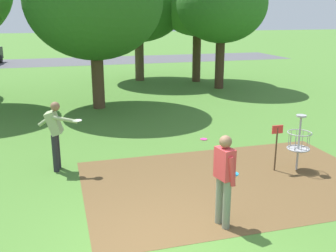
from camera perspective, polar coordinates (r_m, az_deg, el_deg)
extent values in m
plane|color=#47752D|center=(6.70, -0.37, -17.61)|extent=(160.00, 160.00, 0.00)
cube|color=brown|center=(9.22, 9.22, -7.93)|extent=(6.69, 4.34, 0.01)
cylinder|color=#9E9EA3|center=(10.06, 18.39, -2.43)|extent=(0.05, 0.05, 1.35)
cylinder|color=#9E9EA3|center=(9.87, 18.74, 1.40)|extent=(0.24, 0.24, 0.04)
torus|color=#9E9EA3|center=(9.98, 18.53, -0.93)|extent=(0.58, 0.58, 0.02)
torus|color=#9E9EA3|center=(10.09, 18.33, -3.11)|extent=(0.55, 0.55, 0.03)
cylinder|color=#9E9EA3|center=(10.10, 18.32, -3.21)|extent=(0.48, 0.48, 0.02)
cylinder|color=gray|center=(10.17, 19.54, -1.90)|extent=(0.01, 0.01, 0.40)
cylinder|color=gray|center=(10.25, 18.89, -1.70)|extent=(0.01, 0.01, 0.40)
cylinder|color=gray|center=(10.25, 18.07, -1.62)|extent=(0.01, 0.01, 0.40)
cylinder|color=gray|center=(10.17, 17.38, -1.69)|extent=(0.01, 0.01, 0.40)
cylinder|color=gray|center=(10.04, 17.07, -1.90)|extent=(0.01, 0.01, 0.40)
cylinder|color=gray|center=(9.91, 17.28, -2.16)|extent=(0.01, 0.01, 0.40)
cylinder|color=gray|center=(9.82, 17.94, -2.37)|extent=(0.01, 0.01, 0.40)
cylinder|color=gray|center=(9.82, 18.80, -2.45)|extent=(0.01, 0.01, 0.40)
cylinder|color=gray|center=(9.90, 19.50, -2.37)|extent=(0.01, 0.01, 0.40)
cylinder|color=gray|center=(10.03, 19.78, -2.16)|extent=(0.01, 0.01, 0.40)
cylinder|color=#4C3823|center=(9.89, 15.35, -3.26)|extent=(0.04, 0.04, 1.10)
cube|color=red|center=(9.74, 15.57, -0.48)|extent=(0.28, 0.03, 0.20)
cylinder|color=#232328|center=(10.09, -15.74, -3.43)|extent=(0.14, 0.14, 0.92)
cylinder|color=#232328|center=(9.89, -16.00, -3.85)|extent=(0.14, 0.14, 0.92)
cube|color=#93A875|center=(9.78, -16.19, 0.46)|extent=(0.45, 0.43, 0.60)
sphere|color=brown|center=(9.67, -16.03, 2.75)|extent=(0.22, 0.22, 0.22)
cylinder|color=#93A875|center=(9.53, -14.69, 0.91)|extent=(0.59, 0.21, 0.21)
cylinder|color=white|center=(9.49, -13.02, 0.77)|extent=(0.22, 0.22, 0.02)
cylinder|color=#93A875|center=(9.96, -17.03, 0.95)|extent=(0.49, 0.19, 0.37)
cylinder|color=slate|center=(7.32, 7.46, -10.53)|extent=(0.14, 0.14, 0.92)
cylinder|color=slate|center=(7.16, 8.49, -11.20)|extent=(0.14, 0.14, 0.92)
cube|color=#D1383D|center=(6.94, 8.20, -5.39)|extent=(0.29, 0.40, 0.56)
sphere|color=brown|center=(6.80, 8.33, -2.25)|extent=(0.22, 0.22, 0.22)
cylinder|color=#D1383D|center=(7.12, 7.41, -5.51)|extent=(0.18, 0.12, 0.55)
cylinder|color=#D1383D|center=(6.84, 9.24, -6.51)|extent=(0.18, 0.12, 0.55)
cylinder|color=#1E93DB|center=(7.12, 9.31, -6.85)|extent=(0.22, 0.22, 0.02)
cylinder|color=#E53D99|center=(12.10, 5.19, -1.91)|extent=(0.21, 0.21, 0.02)
cylinder|color=#422D1E|center=(20.46, 7.49, 8.92)|extent=(0.46, 0.46, 2.51)
ellipsoid|color=#2D6623|center=(20.32, 7.79, 17.12)|extent=(4.45, 4.45, 3.78)
cylinder|color=#4C3823|center=(16.17, -10.10, 6.43)|extent=(0.49, 0.49, 2.20)
ellipsoid|color=#285B1E|center=(15.97, -10.66, 17.39)|extent=(5.28, 5.28, 4.48)
cylinder|color=#4C3823|center=(22.47, 4.16, 9.92)|extent=(0.46, 0.46, 2.74)
ellipsoid|color=#428433|center=(22.36, 4.32, 17.75)|extent=(4.52, 4.52, 3.84)
cylinder|color=brown|center=(22.83, -4.16, 9.65)|extent=(0.50, 0.50, 2.44)
cube|color=#4C4C51|center=(33.11, -13.30, 9.10)|extent=(36.00, 6.00, 0.01)
cylinder|color=black|center=(33.85, -23.09, 8.91)|extent=(0.30, 0.62, 0.60)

